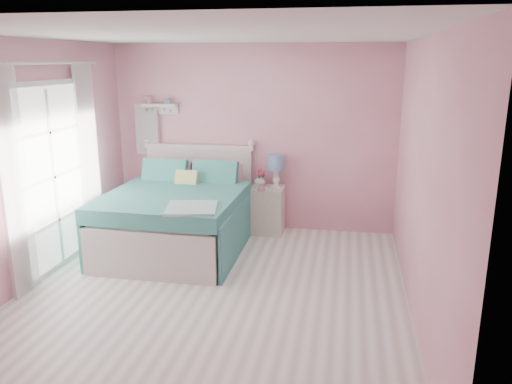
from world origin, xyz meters
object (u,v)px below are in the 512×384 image
(table_lamp, at_px, (276,165))
(teacup, at_px, (261,188))
(nightstand, at_px, (267,210))
(vase, at_px, (260,181))
(bed, at_px, (178,218))

(table_lamp, xyz_separation_m, teacup, (-0.17, -0.24, -0.28))
(nightstand, height_order, table_lamp, table_lamp)
(vase, height_order, teacup, vase)
(nightstand, height_order, vase, vase)
(table_lamp, bearing_deg, teacup, -124.86)
(nightstand, distance_m, vase, 0.43)
(bed, relative_size, table_lamp, 4.58)
(teacup, bearing_deg, vase, 104.83)
(table_lamp, bearing_deg, vase, -178.26)
(table_lamp, height_order, teacup, table_lamp)
(bed, height_order, teacup, bed)
(table_lamp, relative_size, vase, 2.81)
(vase, xyz_separation_m, teacup, (0.06, -0.24, -0.04))
(table_lamp, distance_m, teacup, 0.41)
(teacup, bearing_deg, table_lamp, 55.14)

